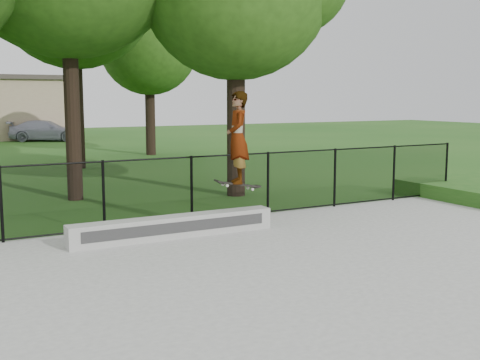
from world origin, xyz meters
The scene contains 6 objects.
ground centered at (0.00, 0.00, 0.00)m, with size 100.00×100.00×0.00m, color #205317.
concrete_slab centered at (0.00, 0.00, 0.03)m, with size 14.00×12.00×0.06m, color gray.
grind_ledge centered at (-0.92, 4.70, 0.28)m, with size 4.27×0.40×0.43m, color #B2B2AD.
car_c centered at (2.31, 34.15, 0.67)m, with size 1.89×4.27×1.35m, color #9F9FB4.
skater_airborne centered at (0.51, 4.67, 1.99)m, with size 0.83×0.81×2.07m.
chainlink_fence centered at (0.00, 5.90, 0.81)m, with size 16.06×0.06×1.50m.
Camera 1 is at (-5.43, -6.27, 2.85)m, focal length 45.00 mm.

